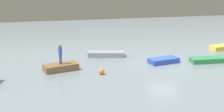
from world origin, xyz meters
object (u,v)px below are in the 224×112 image
at_px(person_blue_shirt, 60,53).
at_px(rowboat_brown, 61,67).
at_px(rowboat_grey, 106,54).
at_px(rowboat_green, 209,60).
at_px(mooring_buoy, 102,71).
at_px(rowboat_blue, 164,60).

bearing_deg(person_blue_shirt, rowboat_brown, 90.00).
height_order(rowboat_grey, person_blue_shirt, person_blue_shirt).
height_order(rowboat_green, mooring_buoy, mooring_buoy).
relative_size(person_blue_shirt, mooring_buoy, 3.66).
bearing_deg(person_blue_shirt, rowboat_grey, 37.51).
relative_size(rowboat_grey, rowboat_green, 1.03).
height_order(rowboat_grey, rowboat_green, rowboat_grey).
xyz_separation_m(rowboat_brown, rowboat_grey, (4.41, 3.38, -0.04)).
height_order(rowboat_blue, person_blue_shirt, person_blue_shirt).
relative_size(rowboat_green, person_blue_shirt, 1.96).
xyz_separation_m(rowboat_green, person_blue_shirt, (-12.96, 0.27, 1.26)).
bearing_deg(rowboat_brown, rowboat_grey, 22.48).
xyz_separation_m(rowboat_grey, person_blue_shirt, (-4.41, -3.38, 1.24)).
xyz_separation_m(rowboat_grey, rowboat_blue, (4.55, -3.08, -0.01)).
distance_m(rowboat_green, mooring_buoy, 9.96).
relative_size(rowboat_brown, rowboat_green, 0.84).
xyz_separation_m(rowboat_blue, rowboat_green, (4.00, -0.57, -0.01)).
relative_size(rowboat_brown, mooring_buoy, 6.02).
bearing_deg(rowboat_brown, rowboat_green, -16.22).
bearing_deg(rowboat_grey, rowboat_blue, -23.08).
bearing_deg(rowboat_blue, rowboat_green, -20.55).
relative_size(rowboat_grey, mooring_buoy, 7.42).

